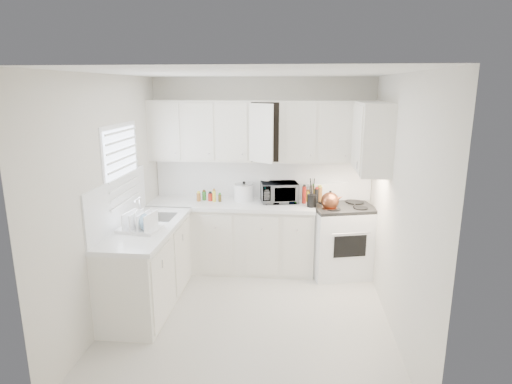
# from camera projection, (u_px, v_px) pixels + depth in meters

# --- Properties ---
(floor) EXTENTS (3.20, 3.20, 0.00)m
(floor) POSITION_uv_depth(u_px,v_px,m) (250.00, 317.00, 4.74)
(floor) COLOR beige
(floor) RESTS_ON ground
(ceiling) EXTENTS (3.20, 3.20, 0.00)m
(ceiling) POSITION_uv_depth(u_px,v_px,m) (249.00, 73.00, 4.12)
(ceiling) COLOR white
(ceiling) RESTS_ON ground
(wall_back) EXTENTS (3.00, 0.00, 3.00)m
(wall_back) POSITION_uv_depth(u_px,v_px,m) (262.00, 173.00, 5.98)
(wall_back) COLOR silver
(wall_back) RESTS_ON ground
(wall_front) EXTENTS (3.00, 0.00, 3.00)m
(wall_front) POSITION_uv_depth(u_px,v_px,m) (223.00, 266.00, 2.88)
(wall_front) COLOR silver
(wall_front) RESTS_ON ground
(wall_left) EXTENTS (0.00, 3.20, 3.20)m
(wall_left) POSITION_uv_depth(u_px,v_px,m) (110.00, 200.00, 4.57)
(wall_left) COLOR silver
(wall_left) RESTS_ON ground
(wall_right) EXTENTS (0.00, 3.20, 3.20)m
(wall_right) POSITION_uv_depth(u_px,v_px,m) (398.00, 207.00, 4.29)
(wall_right) COLOR silver
(wall_right) RESTS_ON ground
(window_blinds) EXTENTS (0.06, 0.96, 1.06)m
(window_blinds) POSITION_uv_depth(u_px,v_px,m) (123.00, 171.00, 4.85)
(window_blinds) COLOR white
(window_blinds) RESTS_ON wall_left
(lower_cabinets_back) EXTENTS (2.22, 0.60, 0.90)m
(lower_cabinets_back) POSITION_uv_depth(u_px,v_px,m) (232.00, 237.00, 5.93)
(lower_cabinets_back) COLOR silver
(lower_cabinets_back) RESTS_ON floor
(lower_cabinets_left) EXTENTS (0.60, 1.60, 0.90)m
(lower_cabinets_left) POSITION_uv_depth(u_px,v_px,m) (148.00, 267.00, 4.94)
(lower_cabinets_left) COLOR silver
(lower_cabinets_left) RESTS_ON floor
(countertop_back) EXTENTS (2.24, 0.64, 0.05)m
(countertop_back) POSITION_uv_depth(u_px,v_px,m) (232.00, 204.00, 5.80)
(countertop_back) COLOR silver
(countertop_back) RESTS_ON lower_cabinets_back
(countertop_left) EXTENTS (0.64, 1.62, 0.05)m
(countertop_left) POSITION_uv_depth(u_px,v_px,m) (146.00, 228.00, 4.83)
(countertop_left) COLOR silver
(countertop_left) RESTS_ON lower_cabinets_left
(backsplash_back) EXTENTS (2.98, 0.02, 0.55)m
(backsplash_back) POSITION_uv_depth(u_px,v_px,m) (262.00, 179.00, 5.99)
(backsplash_back) COLOR white
(backsplash_back) RESTS_ON wall_back
(backsplash_left) EXTENTS (0.02, 1.60, 0.55)m
(backsplash_left) POSITION_uv_depth(u_px,v_px,m) (119.00, 202.00, 4.78)
(backsplash_left) COLOR white
(backsplash_left) RESTS_ON wall_left
(upper_cabinets_back) EXTENTS (3.00, 0.33, 0.80)m
(upper_cabinets_back) POSITION_uv_depth(u_px,v_px,m) (261.00, 161.00, 5.77)
(upper_cabinets_back) COLOR silver
(upper_cabinets_back) RESTS_ON wall_back
(upper_cabinets_right) EXTENTS (0.33, 0.90, 0.80)m
(upper_cabinets_right) POSITION_uv_depth(u_px,v_px,m) (370.00, 172.00, 5.05)
(upper_cabinets_right) COLOR silver
(upper_cabinets_right) RESTS_ON wall_right
(sink) EXTENTS (0.42, 0.38, 0.30)m
(sink) POSITION_uv_depth(u_px,v_px,m) (156.00, 207.00, 5.13)
(sink) COLOR gray
(sink) RESTS_ON countertop_left
(stove) EXTENTS (0.93, 0.82, 1.22)m
(stove) POSITION_uv_depth(u_px,v_px,m) (341.00, 230.00, 5.73)
(stove) COLOR white
(stove) RESTS_ON floor
(tea_kettle) EXTENTS (0.33, 0.29, 0.26)m
(tea_kettle) POSITION_uv_depth(u_px,v_px,m) (330.00, 200.00, 5.48)
(tea_kettle) COLOR brown
(tea_kettle) RESTS_ON stove
(frying_pan) EXTENTS (0.30, 0.42, 0.04)m
(frying_pan) POSITION_uv_depth(u_px,v_px,m) (355.00, 202.00, 5.78)
(frying_pan) COLOR black
(frying_pan) RESTS_ON stove
(microwave) EXTENTS (0.53, 0.36, 0.33)m
(microwave) POSITION_uv_depth(u_px,v_px,m) (279.00, 190.00, 5.79)
(microwave) COLOR gray
(microwave) RESTS_ON countertop_back
(rice_cooker) EXTENTS (0.34, 0.34, 0.27)m
(rice_cooker) POSITION_uv_depth(u_px,v_px,m) (244.00, 191.00, 5.88)
(rice_cooker) COLOR white
(rice_cooker) RESTS_ON countertop_back
(paper_towel) EXTENTS (0.12, 0.12, 0.27)m
(paper_towel) POSITION_uv_depth(u_px,v_px,m) (266.00, 190.00, 5.95)
(paper_towel) COLOR white
(paper_towel) RESTS_ON countertop_back
(utensil_crock) EXTENTS (0.14, 0.14, 0.39)m
(utensil_crock) POSITION_uv_depth(u_px,v_px,m) (312.00, 192.00, 5.55)
(utensil_crock) COLOR black
(utensil_crock) RESTS_ON countertop_back
(dish_rack) EXTENTS (0.48, 0.39, 0.24)m
(dish_rack) POSITION_uv_depth(u_px,v_px,m) (139.00, 220.00, 4.64)
(dish_rack) COLOR white
(dish_rack) RESTS_ON countertop_left
(spice_left_0) EXTENTS (0.06, 0.06, 0.13)m
(spice_left_0) POSITION_uv_depth(u_px,v_px,m) (200.00, 195.00, 5.95)
(spice_left_0) COLOR #9B612A
(spice_left_0) RESTS_ON countertop_back
(spice_left_1) EXTENTS (0.06, 0.06, 0.13)m
(spice_left_1) POSITION_uv_depth(u_px,v_px,m) (204.00, 196.00, 5.86)
(spice_left_1) COLOR #2B7A28
(spice_left_1) RESTS_ON countertop_back
(spice_left_2) EXTENTS (0.06, 0.06, 0.13)m
(spice_left_2) POSITION_uv_depth(u_px,v_px,m) (211.00, 195.00, 5.94)
(spice_left_2) COLOR red
(spice_left_2) RESTS_ON countertop_back
(spice_left_3) EXTENTS (0.06, 0.06, 0.13)m
(spice_left_3) POSITION_uv_depth(u_px,v_px,m) (215.00, 197.00, 5.84)
(spice_left_3) COLOR yellow
(spice_left_3) RESTS_ON countertop_back
(spice_left_4) EXTENTS (0.06, 0.06, 0.13)m
(spice_left_4) POSITION_uv_depth(u_px,v_px,m) (221.00, 195.00, 5.92)
(spice_left_4) COLOR #4F4016
(spice_left_4) RESTS_ON countertop_back
(sauce_right_0) EXTENTS (0.06, 0.06, 0.19)m
(sauce_right_0) POSITION_uv_depth(u_px,v_px,m) (304.00, 194.00, 5.85)
(sauce_right_0) COLOR red
(sauce_right_0) RESTS_ON countertop_back
(sauce_right_1) EXTENTS (0.06, 0.06, 0.19)m
(sauce_right_1) POSITION_uv_depth(u_px,v_px,m) (308.00, 196.00, 5.79)
(sauce_right_1) COLOR yellow
(sauce_right_1) RESTS_ON countertop_back
(sauce_right_2) EXTENTS (0.06, 0.06, 0.19)m
(sauce_right_2) POSITION_uv_depth(u_px,v_px,m) (312.00, 195.00, 5.84)
(sauce_right_2) COLOR #4F4016
(sauce_right_2) RESTS_ON countertop_back
(sauce_right_3) EXTENTS (0.06, 0.06, 0.19)m
(sauce_right_3) POSITION_uv_depth(u_px,v_px,m) (316.00, 196.00, 5.78)
(sauce_right_3) COLOR black
(sauce_right_3) RESTS_ON countertop_back
(sauce_right_4) EXTENTS (0.06, 0.06, 0.19)m
(sauce_right_4) POSITION_uv_depth(u_px,v_px,m) (320.00, 195.00, 5.83)
(sauce_right_4) COLOR #9B612A
(sauce_right_4) RESTS_ON countertop_back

